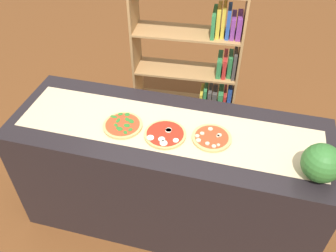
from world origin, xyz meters
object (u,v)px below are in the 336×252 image
object	(u,v)px
pizza_mozzarella_1	(165,134)
watermelon	(322,163)
bookshelf	(201,74)
pizza_spinach_0	(123,125)
pizza_mushroom_2	(211,138)

from	to	relation	value
pizza_mozzarella_1	watermelon	bearing A→B (deg)	-6.72
watermelon	bookshelf	world-z (taller)	bookshelf
pizza_spinach_0	pizza_mushroom_2	xyz separation A→B (m)	(0.59, 0.03, -0.00)
watermelon	bookshelf	distance (m)	1.54
watermelon	pizza_mushroom_2	bearing A→B (deg)	166.22
pizza_mushroom_2	pizza_spinach_0	bearing A→B (deg)	-177.13
pizza_mushroom_2	watermelon	xyz separation A→B (m)	(0.63, -0.15, 0.10)
pizza_mozzarella_1	bookshelf	size ratio (longest dim) A/B	0.18
pizza_spinach_0	bookshelf	distance (m)	1.17
pizza_mozzarella_1	watermelon	size ratio (longest dim) A/B	1.21
pizza_spinach_0	pizza_mushroom_2	world-z (taller)	same
pizza_spinach_0	pizza_mozzarella_1	size ratio (longest dim) A/B	0.97
pizza_spinach_0	watermelon	size ratio (longest dim) A/B	1.17
pizza_mozzarella_1	watermelon	distance (m)	0.93
pizza_spinach_0	pizza_mushroom_2	distance (m)	0.59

